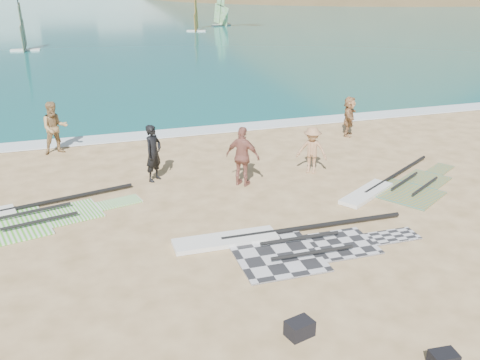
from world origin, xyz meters
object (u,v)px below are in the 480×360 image
object	(u,v)px
rig_grey	(280,243)
person_wetsuit	(153,153)
beachgoer_left	(55,128)
rig_green	(16,217)
beachgoer_back	(243,157)
rig_orange	(396,187)
gear_bag_far	(443,359)
beachgoer_right	(349,116)
beachgoer_mid	(312,150)
gear_bag_near	(300,328)

from	to	relation	value
rig_grey	person_wetsuit	size ratio (longest dim) A/B	3.38
beachgoer_left	person_wetsuit	bearing A→B (deg)	-61.70
rig_green	beachgoer_back	xyz separation A→B (m)	(6.73, 0.49, 0.91)
rig_grey	beachgoer_back	xyz separation A→B (m)	(0.35, 4.09, 0.90)
person_wetsuit	beachgoer_left	distance (m)	4.91
beachgoer_left	beachgoer_back	world-z (taller)	beachgoer_left
rig_green	rig_orange	size ratio (longest dim) A/B	1.14
rig_grey	gear_bag_far	xyz separation A→B (m)	(1.07, -4.94, 0.09)
gear_bag_far	beachgoer_right	bearing A→B (deg)	68.38
beachgoer_right	person_wetsuit	bearing A→B (deg)	138.95
rig_orange	beachgoer_back	distance (m)	4.91
gear_bag_far	rig_grey	bearing A→B (deg)	102.22
beachgoer_mid	beachgoer_back	xyz separation A→B (m)	(-2.55, -0.38, 0.16)
beachgoer_mid	gear_bag_far	bearing A→B (deg)	-66.61
rig_grey	beachgoer_back	size ratio (longest dim) A/B	3.28
beachgoer_left	beachgoer_back	xyz separation A→B (m)	(5.63, -5.14, -0.02)
rig_orange	beachgoer_mid	size ratio (longest dim) A/B	3.35
rig_orange	beachgoer_right	xyz separation A→B (m)	(1.35, 5.67, 0.77)
rig_green	beachgoer_left	world-z (taller)	beachgoer_left
beachgoer_left	beachgoer_back	bearing A→B (deg)	-52.12
rig_orange	beachgoer_left	distance (m)	12.28
person_wetsuit	beachgoer_mid	size ratio (longest dim) A/B	1.17
rig_green	beachgoer_right	world-z (taller)	beachgoer_right
person_wetsuit	beachgoer_back	distance (m)	2.89
beachgoer_mid	beachgoer_back	bearing A→B (deg)	-137.08
rig_grey	beachgoer_left	world-z (taller)	beachgoer_left
rig_orange	beachgoer_right	bearing A→B (deg)	44.69
gear_bag_far	beachgoer_back	xyz separation A→B (m)	(-0.72, 9.03, 0.82)
beachgoer_mid	person_wetsuit	bearing A→B (deg)	-155.36
beachgoer_back	beachgoer_right	xyz separation A→B (m)	(5.84, 3.90, -0.14)
rig_green	beachgoer_mid	distance (m)	9.35
rig_grey	beachgoer_mid	distance (m)	5.38
rig_green	beachgoer_mid	world-z (taller)	beachgoer_mid
beachgoer_mid	rig_grey	bearing A→B (deg)	-88.56
rig_green	beachgoer_left	bearing A→B (deg)	65.25
person_wetsuit	beachgoer_back	world-z (taller)	beachgoer_back
rig_grey	rig_orange	bearing A→B (deg)	26.16
rig_grey	person_wetsuit	world-z (taller)	person_wetsuit
gear_bag_near	beachgoer_back	size ratio (longest dim) A/B	0.26
rig_grey	rig_green	distance (m)	7.33
rig_grey	gear_bag_far	distance (m)	5.05
rig_grey	rig_green	world-z (taller)	rig_grey
gear_bag_far	beachgoer_mid	distance (m)	9.61
rig_orange	gear_bag_far	bearing A→B (deg)	-149.30
rig_grey	beachgoer_mid	xyz separation A→B (m)	(2.90, 4.47, 0.74)
rig_grey	beachgoer_left	bearing A→B (deg)	120.32
gear_bag_near	beachgoer_mid	xyz separation A→B (m)	(3.86, 7.89, 0.64)
rig_green	rig_orange	bearing A→B (deg)	-20.17
rig_orange	gear_bag_near	world-z (taller)	gear_bag_near
rig_grey	gear_bag_near	distance (m)	3.55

